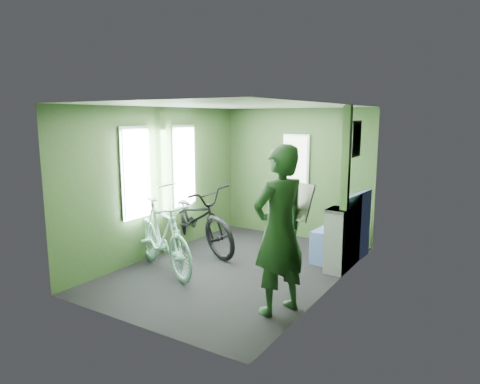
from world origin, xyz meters
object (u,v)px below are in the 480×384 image
(passenger, at_px, (279,230))
(waste_box, at_px, (337,240))
(bicycle_black, at_px, (195,250))
(bicycle_mint, at_px, (164,271))
(bench_seat, at_px, (342,240))

(passenger, relative_size, waste_box, 2.07)
(bicycle_black, height_order, waste_box, waste_box)
(bicycle_black, distance_m, waste_box, 2.36)
(bicycle_black, height_order, bicycle_mint, bicycle_black)
(bicycle_mint, height_order, passenger, passenger)
(bicycle_black, distance_m, bicycle_mint, 1.04)
(bicycle_mint, bearing_deg, bench_seat, -23.10)
(passenger, distance_m, bench_seat, 2.20)
(bicycle_black, xyz_separation_m, bicycle_mint, (0.23, -1.02, 0.00))
(bicycle_black, distance_m, bench_seat, 2.36)
(bicycle_black, relative_size, waste_box, 2.31)
(passenger, bearing_deg, bicycle_black, -96.99)
(bicycle_mint, bearing_deg, passenger, -74.35)
(bicycle_mint, bearing_deg, waste_box, -34.43)
(passenger, xyz_separation_m, bench_seat, (0.01, 2.11, -0.63))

